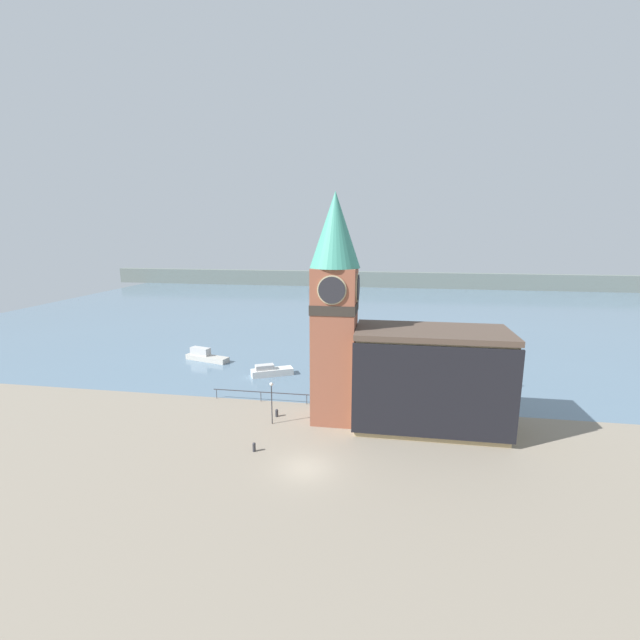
# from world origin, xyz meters

# --- Properties ---
(ground_plane) EXTENTS (160.00, 160.00, 0.00)m
(ground_plane) POSITION_xyz_m (0.00, 0.00, 0.00)
(ground_plane) COLOR gray
(water) EXTENTS (160.00, 120.00, 0.00)m
(water) POSITION_xyz_m (0.00, 72.54, -0.00)
(water) COLOR slate
(water) RESTS_ON ground_plane
(far_shoreline) EXTENTS (180.00, 3.00, 5.00)m
(far_shoreline) POSITION_xyz_m (0.00, 112.54, 2.50)
(far_shoreline) COLOR slate
(far_shoreline) RESTS_ON water
(pier_railing) EXTENTS (10.65, 0.08, 1.09)m
(pier_railing) POSITION_xyz_m (-7.32, 12.29, 0.95)
(pier_railing) COLOR #333338
(pier_railing) RESTS_ON ground_plane
(clock_tower) EXTENTS (4.60, 4.60, 21.43)m
(clock_tower) POSITION_xyz_m (1.01, 9.19, 11.39)
(clock_tower) COLOR brown
(clock_tower) RESTS_ON ground_plane
(pier_building) EXTENTS (13.77, 6.94, 9.32)m
(pier_building) POSITION_xyz_m (9.90, 8.88, 4.68)
(pier_building) COLOR tan
(pier_building) RESTS_ON ground_plane
(boat_near) EXTENTS (5.38, 3.75, 1.49)m
(boat_near) POSITION_xyz_m (-8.57, 20.64, 0.57)
(boat_near) COLOR silver
(boat_near) RESTS_ON water
(boat_far) EXTENTS (6.72, 3.25, 1.78)m
(boat_far) POSITION_xyz_m (-19.52, 25.47, 0.64)
(boat_far) COLOR #B7B2A8
(boat_far) RESTS_ON water
(mooring_bollard_near) EXTENTS (0.31, 0.31, 0.78)m
(mooring_bollard_near) POSITION_xyz_m (-4.64, 8.80, 0.42)
(mooring_bollard_near) COLOR #2D2D33
(mooring_bollard_near) RESTS_ON ground_plane
(mooring_bollard_far) EXTENTS (0.28, 0.28, 0.79)m
(mooring_bollard_far) POSITION_xyz_m (-4.72, 1.86, 0.43)
(mooring_bollard_far) COLOR #2D2D33
(mooring_bollard_far) RESTS_ON ground_plane
(lamp_post) EXTENTS (0.32, 0.32, 4.12)m
(lamp_post) POSITION_xyz_m (-4.65, 7.17, 2.86)
(lamp_post) COLOR #2D2D33
(lamp_post) RESTS_ON ground_plane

